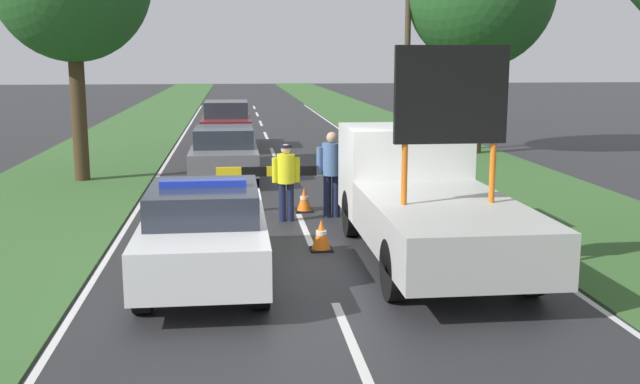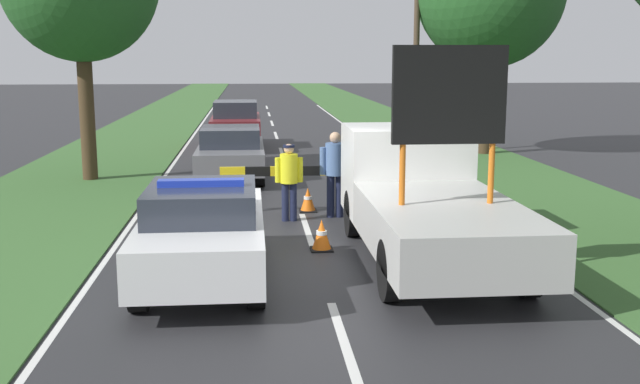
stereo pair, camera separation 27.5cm
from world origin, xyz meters
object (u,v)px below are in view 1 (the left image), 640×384
Objects in this scene: police_officer at (286,176)px; traffic_cone_near_police at (304,200)px; traffic_cone_behind_barrier at (204,193)px; queued_car_suv_grey at (224,152)px; traffic_cone_near_truck at (321,235)px; work_truck at (424,196)px; queued_car_wagon_maroon at (227,124)px; road_barrier at (292,174)px; pedestrian_civilian at (332,167)px; traffic_cone_centre_front at (155,201)px; police_car at (205,231)px; utility_pole at (408,30)px.

police_officer is 3.03× the size of traffic_cone_near_police.
queued_car_suv_grey is (0.41, 3.87, 0.44)m from traffic_cone_behind_barrier.
traffic_cone_near_truck is 0.12× the size of queued_car_suv_grey.
traffic_cone_near_truck reaches higher than traffic_cone_near_police.
work_truck reaches higher than queued_car_wagon_maroon.
queued_car_suv_grey reaches higher than traffic_cone_near_police.
traffic_cone_behind_barrier is at bearing 157.72° from road_barrier.
pedestrian_civilian is 3.83m from traffic_cone_centre_front.
police_car reaches higher than traffic_cone_near_truck.
traffic_cone_centre_front is 11.94m from queued_car_wagon_maroon.
traffic_cone_behind_barrier is at bearing 160.95° from traffic_cone_near_police.
traffic_cone_behind_barrier is (1.01, 0.88, -0.02)m from traffic_cone_centre_front.
police_car is at bearing -114.23° from utility_pole.
road_barrier is 5.92× the size of traffic_cone_near_truck.
police_car is 4.98m from pedestrian_civilian.
pedestrian_civilian reaches higher than traffic_cone_centre_front.
road_barrier is at bearing 128.68° from pedestrian_civilian.
police_officer is (-0.18, -0.82, 0.10)m from road_barrier.
police_officer reaches higher than traffic_cone_behind_barrier.
road_barrier is 11.92m from queued_car_wagon_maroon.
traffic_cone_near_truck is (-1.67, 0.58, -0.77)m from work_truck.
work_truck is 9.22m from queued_car_suv_grey.
work_truck is 4.29m from road_barrier.
work_truck reaches higher than road_barrier.
police_officer is 5.71m from queued_car_suv_grey.
work_truck reaches higher than queued_car_suv_grey.
work_truck is 0.73× the size of utility_pole.
queued_car_suv_grey is 8.34m from utility_pole.
police_car is 15.77m from utility_pole.
police_car is 3.77m from work_truck.
utility_pole is at bearing 51.07° from pedestrian_civilian.
queued_car_wagon_maroon reaches higher than traffic_cone_near_truck.
pedestrian_civilian is (0.98, 0.28, 0.11)m from police_officer.
traffic_cone_near_police is at bearing 63.21° from police_car.
police_officer is 0.19× the size of utility_pole.
police_officer is 2.50m from traffic_cone_behind_barrier.
work_truck is 6.10m from traffic_cone_behind_barrier.
road_barrier is at bearing 97.19° from queued_car_wagon_maroon.
traffic_cone_near_truck is (0.26, -3.24, -0.58)m from road_barrier.
police_officer reaches higher than road_barrier.
police_car is 5.72m from traffic_cone_behind_barrier.
work_truck is at bearing -101.71° from utility_pole.
pedestrian_civilian is 2.70× the size of traffic_cone_centre_front.
pedestrian_civilian is (0.80, -0.54, 0.21)m from road_barrier.
traffic_cone_near_police is 10.83m from utility_pole.
pedestrian_civilian is at bearing -27.20° from traffic_cone_behind_barrier.
utility_pole is (6.32, 14.03, 3.45)m from police_car.
traffic_cone_near_truck is 0.86× the size of traffic_cone_behind_barrier.
utility_pole is (4.81, 10.01, 3.27)m from police_officer.
traffic_cone_behind_barrier is at bearing 135.37° from pedestrian_civilian.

